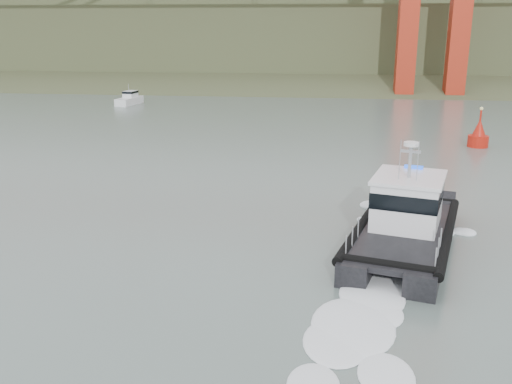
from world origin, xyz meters
TOP-DOWN VIEW (x-y plane):
  - ground at (0.00, 0.00)m, footprint 400.00×400.00m
  - headlands at (0.00, 125.50)m, footprint 500.00×105.36m
  - patrol_boat at (9.89, 6.88)m, footprint 7.32×12.78m
  - motorboat at (-23.58, 59.95)m, footprint 2.70×5.82m
  - nav_buoy at (20.23, 34.34)m, footprint 1.96×1.96m

SIDE VIEW (x-z plane):
  - ground at x=0.00m, z-range 0.00..0.00m
  - motorboat at x=-23.58m, z-range -0.77..2.31m
  - nav_buoy at x=20.23m, z-range -0.97..3.11m
  - patrol_boat at x=9.89m, z-range -1.46..4.39m
  - headlands at x=0.00m, z-range -6.52..20.61m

